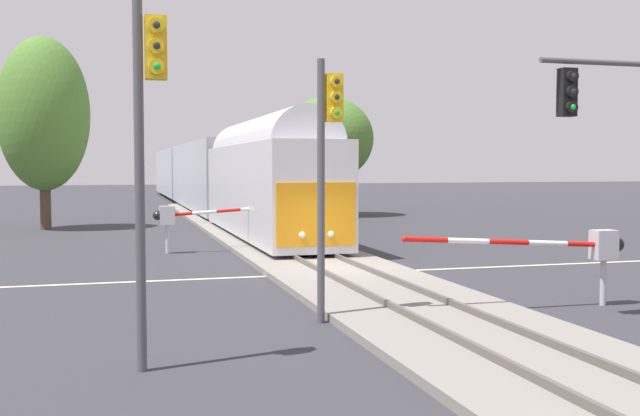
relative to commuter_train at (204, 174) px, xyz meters
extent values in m
plane|color=#333338|center=(0.00, -33.54, -2.72)|extent=(220.00, 220.00, 0.00)
cube|color=beige|center=(0.00, -33.54, -2.72)|extent=(44.00, 0.20, 0.01)
cube|color=gray|center=(0.00, -33.54, -2.63)|extent=(4.40, 80.00, 0.18)
cube|color=#56514C|center=(-0.72, -33.54, -2.47)|extent=(0.10, 80.00, 0.14)
cube|color=#56514C|center=(0.71, -33.54, -2.47)|extent=(0.10, 80.00, 0.14)
cube|color=silver|center=(0.00, -22.92, -0.45)|extent=(3.00, 16.72, 3.90)
cube|color=orange|center=(0.00, -31.30, -1.04)|extent=(2.76, 0.08, 2.15)
cylinder|color=silver|center=(0.00, -22.92, 1.38)|extent=(2.76, 15.05, 2.76)
sphere|color=#F4F2CC|center=(-0.50, -31.31, -1.72)|extent=(0.24, 0.24, 0.24)
sphere|color=#F4F2CC|center=(0.50, -31.31, -1.72)|extent=(0.24, 0.24, 0.24)
cube|color=#B7BCC6|center=(0.00, -1.68, -0.10)|extent=(3.00, 23.95, 4.60)
cube|color=black|center=(1.51, -1.68, 0.20)|extent=(0.04, 21.56, 0.90)
cube|color=gold|center=(1.52, -1.68, -1.25)|extent=(0.04, 22.04, 0.36)
cube|color=#B7BCC6|center=(0.00, 23.17, -0.10)|extent=(3.00, 23.95, 4.60)
cube|color=black|center=(1.51, 23.17, 0.20)|extent=(0.04, 21.56, 0.90)
cube|color=gold|center=(1.52, 23.17, -1.25)|extent=(0.04, 22.04, 0.36)
cylinder|color=#B7B7BC|center=(4.61, -40.23, -2.17)|extent=(0.14, 0.14, 1.10)
cube|color=#B7B7BC|center=(4.61, -40.23, -1.27)|extent=(0.56, 0.40, 0.70)
sphere|color=black|center=(4.96, -40.23, -1.27)|extent=(0.36, 0.36, 0.36)
cylinder|color=red|center=(4.10, -40.23, -1.25)|extent=(1.02, 0.12, 0.17)
cylinder|color=white|center=(3.09, -40.23, -1.19)|extent=(1.02, 0.12, 0.17)
cylinder|color=red|center=(2.08, -40.23, -1.14)|extent=(1.02, 0.12, 0.17)
cylinder|color=white|center=(1.06, -40.23, -1.08)|extent=(1.02, 0.12, 0.17)
cylinder|color=red|center=(0.05, -40.23, -1.03)|extent=(1.02, 0.12, 0.17)
sphere|color=red|center=(-0.46, -40.23, -1.00)|extent=(0.14, 0.14, 0.14)
cylinder|color=#B7B7BC|center=(-4.62, -26.84, -2.17)|extent=(0.14, 0.14, 1.10)
cube|color=#B7B7BC|center=(-4.62, -26.84, -1.27)|extent=(0.56, 0.40, 0.70)
sphere|color=black|center=(-4.97, -26.84, -1.27)|extent=(0.36, 0.36, 0.36)
cylinder|color=red|center=(-4.15, -26.84, -1.24)|extent=(0.94, 0.12, 0.18)
cylinder|color=white|center=(-3.22, -26.84, -1.19)|extent=(0.94, 0.12, 0.18)
cylinder|color=red|center=(-2.29, -26.84, -1.13)|extent=(0.94, 0.12, 0.18)
cylinder|color=white|center=(-1.36, -26.84, -1.07)|extent=(0.94, 0.12, 0.18)
cylinder|color=red|center=(-0.42, -26.84, -1.02)|extent=(0.94, 0.12, 0.18)
sphere|color=red|center=(0.04, -26.84, -0.99)|extent=(0.14, 0.14, 0.14)
cylinder|color=#4C4C51|center=(-2.38, -40.31, 0.04)|extent=(0.16, 0.16, 5.54)
cube|color=gold|center=(-2.10, -40.31, 2.01)|extent=(0.34, 0.26, 1.00)
sphere|color=#262626|center=(-2.10, -40.46, 2.33)|extent=(0.20, 0.20, 0.20)
cylinder|color=gold|center=(-2.10, -40.49, 2.33)|extent=(0.24, 0.10, 0.24)
sphere|color=#262626|center=(-2.10, -40.46, 2.01)|extent=(0.20, 0.20, 0.20)
cylinder|color=gold|center=(-2.10, -40.49, 2.01)|extent=(0.24, 0.10, 0.24)
sphere|color=green|center=(-2.10, -40.46, 1.69)|extent=(0.20, 0.20, 0.20)
cylinder|color=gold|center=(-2.10, -40.49, 1.69)|extent=(0.24, 0.10, 0.24)
cylinder|color=#4C4C51|center=(-6.17, -43.07, 0.27)|extent=(0.16, 0.16, 5.99)
cube|color=gold|center=(-5.89, -43.07, 2.47)|extent=(0.34, 0.26, 1.00)
sphere|color=#262626|center=(-5.89, -43.22, 2.79)|extent=(0.20, 0.20, 0.20)
cylinder|color=gold|center=(-5.89, -43.25, 2.79)|extent=(0.24, 0.10, 0.24)
sphere|color=#262626|center=(-5.89, -43.22, 2.47)|extent=(0.20, 0.20, 0.20)
cylinder|color=gold|center=(-5.89, -43.25, 2.47)|extent=(0.24, 0.10, 0.24)
sphere|color=green|center=(-5.89, -43.22, 2.15)|extent=(0.20, 0.20, 0.20)
cylinder|color=gold|center=(-5.89, -43.25, 2.15)|extent=(0.24, 0.10, 0.24)
cylinder|color=#4C4C51|center=(4.05, -41.67, 2.77)|extent=(4.25, 0.12, 0.12)
cube|color=black|center=(2.56, -41.67, 2.12)|extent=(0.34, 0.26, 1.00)
sphere|color=#262626|center=(2.56, -41.82, 2.44)|extent=(0.20, 0.20, 0.20)
cylinder|color=black|center=(2.56, -41.85, 2.44)|extent=(0.24, 0.10, 0.24)
sphere|color=#262626|center=(2.56, -41.82, 2.12)|extent=(0.20, 0.20, 0.20)
cylinder|color=black|center=(2.56, -41.85, 2.12)|extent=(0.24, 0.10, 0.24)
sphere|color=green|center=(2.56, -41.82, 1.80)|extent=(0.20, 0.20, 0.20)
cylinder|color=black|center=(2.56, -41.85, 1.80)|extent=(0.24, 0.10, 0.24)
cylinder|color=#4C3828|center=(-9.94, -14.42, -1.22)|extent=(0.55, 0.55, 3.01)
ellipsoid|color=#4C7A2D|center=(-9.94, -14.42, 3.26)|extent=(4.62, 4.62, 7.92)
cylinder|color=#4C3828|center=(7.12, -8.40, -1.22)|extent=(0.54, 0.54, 3.01)
ellipsoid|color=#4C7A2D|center=(7.12, -8.40, 2.36)|extent=(5.95, 5.95, 5.51)
camera|label=1|loc=(-6.59, -55.24, 0.60)|focal=41.65mm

